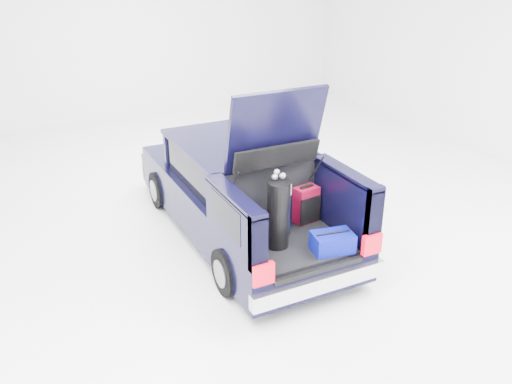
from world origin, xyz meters
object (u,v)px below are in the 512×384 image
car (238,190)px  black_golf_bag (278,214)px  blue_duffel (333,242)px  red_suitcase (306,205)px  blue_golf_bag (282,209)px

car → black_golf_bag: bearing=-97.5°
blue_duffel → car: bearing=109.6°
red_suitcase → blue_duffel: (-0.12, -0.81, -0.13)m
red_suitcase → blue_duffel: red_suitcase is taller
red_suitcase → black_golf_bag: bearing=-154.5°
black_golf_bag → blue_duffel: bearing=-15.9°
car → black_golf_bag: size_ratio=4.60×
car → blue_duffel: car is taller
black_golf_bag → blue_duffel: black_golf_bag is taller
red_suitcase → blue_duffel: bearing=-105.7°
red_suitcase → blue_duffel: 0.83m
car → blue_duffel: (0.34, -2.01, 0.05)m
blue_duffel → red_suitcase: bearing=91.8°
car → red_suitcase: size_ratio=8.82×
red_suitcase → blue_golf_bag: bearing=-169.7°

